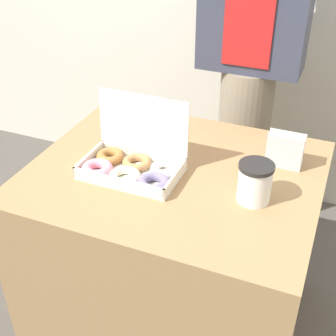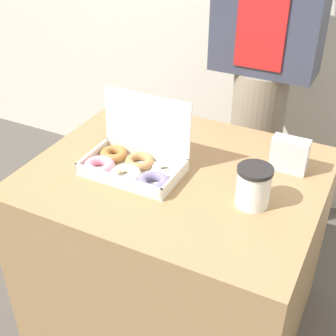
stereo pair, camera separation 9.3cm
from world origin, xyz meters
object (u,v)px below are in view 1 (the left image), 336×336
donut_box (131,164)px  coffee_cup (255,182)px  napkin_holder (285,150)px  person_customer (250,62)px

donut_box → coffee_cup: size_ratio=2.69×
napkin_holder → person_customer: (-0.25, 0.51, 0.09)m
donut_box → coffee_cup: donut_box is taller
coffee_cup → napkin_holder: 0.23m
coffee_cup → napkin_holder: bearing=78.2°
napkin_holder → person_customer: bearing=116.3°
donut_box → napkin_holder: size_ratio=2.84×
coffee_cup → person_customer: bearing=105.5°
coffee_cup → napkin_holder: coffee_cup is taller
donut_box → person_customer: person_customer is taller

